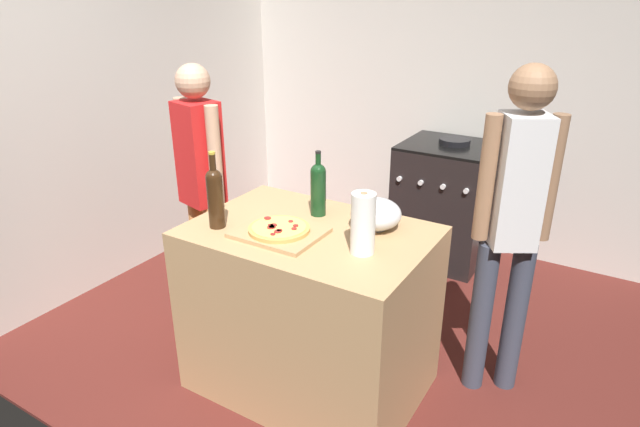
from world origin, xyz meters
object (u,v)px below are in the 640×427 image
person_in_red (513,218)px  person_in_stripes (202,182)px  wine_bottle_dark (318,187)px  wine_bottle_green (215,195)px  mixing_bowl (376,214)px  pizza (279,229)px  stove (444,202)px  paper_towel_roll (363,224)px

person_in_red → person_in_stripes: bearing=-171.0°
person_in_red → wine_bottle_dark: bearing=-161.3°
wine_bottle_green → person_in_red: size_ratio=0.22×
mixing_bowl → wine_bottle_green: 0.77m
wine_bottle_green → wine_bottle_dark: (0.34, 0.38, -0.01)m
pizza → wine_bottle_green: size_ratio=0.77×
wine_bottle_green → person_in_red: person_in_red is taller
mixing_bowl → person_in_stripes: size_ratio=0.15×
mixing_bowl → person_in_stripes: 1.16m
wine_bottle_dark → stove: bearing=84.5°
wine_bottle_dark → stove: 1.72m
mixing_bowl → stove: 1.71m
mixing_bowl → person_in_stripes: bearing=178.3°
wine_bottle_green → person_in_stripes: bearing=139.5°
pizza → person_in_stripes: 0.86m
paper_towel_roll → person_in_stripes: bearing=166.4°
paper_towel_roll → person_in_red: bearing=48.2°
stove → person_in_red: bearing=-60.4°
paper_towel_roll → stove: (-0.23, 1.87, -0.58)m
pizza → wine_bottle_dark: (0.03, 0.30, 0.12)m
mixing_bowl → person_in_red: person_in_red is taller
person_in_red → paper_towel_roll: bearing=-131.8°
mixing_bowl → person_in_red: size_ratio=0.14×
wine_bottle_green → wine_bottle_dark: bearing=48.4°
mixing_bowl → paper_towel_roll: 0.27m
pizza → wine_bottle_dark: size_ratio=0.86×
wine_bottle_dark → mixing_bowl: bearing=-0.9°
pizza → person_in_red: 1.11m
paper_towel_roll → person_in_stripes: size_ratio=0.17×
paper_towel_roll → person_in_red: size_ratio=0.17×
pizza → wine_bottle_green: bearing=-165.4°
wine_bottle_dark → stove: size_ratio=0.35×
wine_bottle_green → stove: (0.50, 1.99, -0.61)m
wine_bottle_green → person_in_red: bearing=29.1°
wine_bottle_dark → person_in_red: size_ratio=0.20×
pizza → wine_bottle_dark: bearing=84.2°
wine_bottle_dark → person_in_stripes: size_ratio=0.21×
paper_towel_roll → wine_bottle_dark: wine_bottle_dark is taller
wine_bottle_green → stove: wine_bottle_green is taller
pizza → mixing_bowl: 0.47m
wine_bottle_dark → wine_bottle_green: bearing=-131.6°
mixing_bowl → wine_bottle_green: (-0.67, -0.38, 0.09)m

